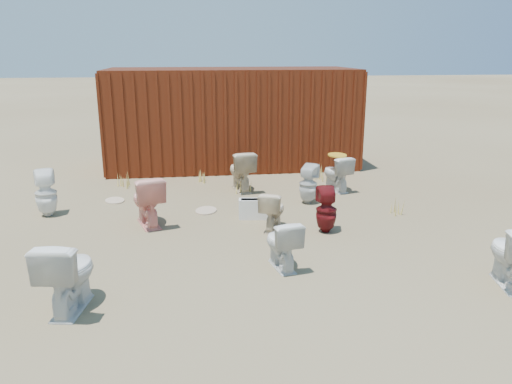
{
  "coord_description": "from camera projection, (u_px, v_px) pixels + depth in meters",
  "views": [
    {
      "loc": [
        -1.04,
        -7.31,
        2.82
      ],
      "look_at": [
        0.0,
        0.6,
        0.55
      ],
      "focal_mm": 35.0,
      "sensor_mm": 36.0,
      "label": 1
    }
  ],
  "objects": [
    {
      "name": "loose_lid_near",
      "position": [
        206.0,
        211.0,
        9.07
      ],
      "size": [
        0.48,
        0.57,
        0.02
      ],
      "primitive_type": "ellipsoid",
      "rotation": [
        0.0,
        0.0,
        -0.22
      ],
      "color": "tan",
      "rests_on": "ground"
    },
    {
      "name": "yellow_lid",
      "position": [
        337.0,
        155.0,
        10.21
      ],
      "size": [
        0.38,
        0.47,
        0.02
      ],
      "primitive_type": "ellipsoid",
      "color": "gold",
      "rests_on": "toilet_back_yellowlid"
    },
    {
      "name": "toilet_back_beige_left",
      "position": [
        241.0,
        171.0,
        10.31
      ],
      "size": [
        0.6,
        0.9,
        0.85
      ],
      "primitive_type": "imported",
      "rotation": [
        0.0,
        0.0,
        3.31
      ],
      "color": "beige",
      "rests_on": "ground"
    },
    {
      "name": "weed_clump_d",
      "position": [
        205.0,
        177.0,
        11.08
      ],
      "size": [
        0.3,
        0.3,
        0.24
      ],
      "primitive_type": "cone",
      "color": "#CCB251",
      "rests_on": "ground"
    },
    {
      "name": "loose_lid_far",
      "position": [
        115.0,
        201.0,
        9.68
      ],
      "size": [
        0.49,
        0.56,
        0.02
      ],
      "primitive_type": "ellipsoid",
      "rotation": [
        0.0,
        0.0,
        0.33
      ],
      "color": "#C7AF90",
      "rests_on": "ground"
    },
    {
      "name": "weed_clump_b",
      "position": [
        244.0,
        186.0,
        10.31
      ],
      "size": [
        0.32,
        0.32,
        0.24
      ],
      "primitive_type": "cone",
      "color": "#CCB251",
      "rests_on": "ground"
    },
    {
      "name": "toilet_front_c",
      "position": [
        282.0,
        243.0,
        6.64
      ],
      "size": [
        0.51,
        0.74,
        0.69
      ],
      "primitive_type": "imported",
      "rotation": [
        0.0,
        0.0,
        3.34
      ],
      "color": "silver",
      "rests_on": "ground"
    },
    {
      "name": "toilet_back_e",
      "position": [
        308.0,
        184.0,
        9.46
      ],
      "size": [
        0.48,
        0.48,
        0.75
      ],
      "primitive_type": "imported",
      "rotation": [
        0.0,
        0.0,
        2.5
      ],
      "color": "silver",
      "rests_on": "ground"
    },
    {
      "name": "toilet_front_pink",
      "position": [
        147.0,
        200.0,
        8.25
      ],
      "size": [
        0.7,
        0.94,
        0.86
      ],
      "primitive_type": "imported",
      "rotation": [
        0.0,
        0.0,
        3.44
      ],
      "color": "#F89C8F",
      "rests_on": "ground"
    },
    {
      "name": "toilet_front_maroon",
      "position": [
        326.0,
        210.0,
        7.94
      ],
      "size": [
        0.36,
        0.36,
        0.74
      ],
      "primitive_type": "imported",
      "rotation": [
        0.0,
        0.0,
        3.06
      ],
      "color": "#601012",
      "rests_on": "ground"
    },
    {
      "name": "toilet_back_beige_right",
      "position": [
        273.0,
        210.0,
        8.09
      ],
      "size": [
        0.57,
        0.72,
        0.65
      ],
      "primitive_type": "imported",
      "rotation": [
        0.0,
        0.0,
        2.75
      ],
      "color": "beige",
      "rests_on": "ground"
    },
    {
      "name": "weed_clump_a",
      "position": [
        122.0,
        181.0,
        10.6
      ],
      "size": [
        0.36,
        0.36,
        0.29
      ],
      "primitive_type": "cone",
      "color": "#CCB251",
      "rests_on": "ground"
    },
    {
      "name": "weed_clump_f",
      "position": [
        400.0,
        207.0,
        8.89
      ],
      "size": [
        0.28,
        0.28,
        0.27
      ],
      "primitive_type": "cone",
      "color": "#CCB251",
      "rests_on": "ground"
    },
    {
      "name": "shipping_container",
      "position": [
        232.0,
        117.0,
        12.51
      ],
      "size": [
        6.0,
        2.4,
        2.4
      ],
      "primitive_type": "cube",
      "color": "#4A1B0C",
      "rests_on": "ground"
    },
    {
      "name": "weed_clump_e",
      "position": [
        316.0,
        171.0,
        11.39
      ],
      "size": [
        0.34,
        0.34,
        0.34
      ],
      "primitive_type": "cone",
      "color": "#CCB251",
      "rests_on": "ground"
    },
    {
      "name": "toilet_back_a",
      "position": [
        46.0,
        193.0,
        8.73
      ],
      "size": [
        0.45,
        0.46,
        0.82
      ],
      "primitive_type": "imported",
      "rotation": [
        0.0,
        0.0,
        3.4
      ],
      "color": "white",
      "rests_on": "ground"
    },
    {
      "name": "toilet_front_a",
      "position": [
        68.0,
        274.0,
        5.54
      ],
      "size": [
        0.62,
        0.91,
        0.86
      ],
      "primitive_type": "imported",
      "rotation": [
        0.0,
        0.0,
        2.97
      ],
      "color": "silver",
      "rests_on": "ground"
    },
    {
      "name": "weed_clump_c",
      "position": [
        330.0,
        175.0,
        11.1
      ],
      "size": [
        0.36,
        0.36,
        0.32
      ],
      "primitive_type": "cone",
      "color": "#CCB251",
      "rests_on": "ground"
    },
    {
      "name": "toilet_back_yellowlid",
      "position": [
        336.0,
        173.0,
        10.32
      ],
      "size": [
        0.61,
        0.82,
        0.74
      ],
      "primitive_type": "imported",
      "rotation": [
        0.0,
        0.0,
        3.43
      ],
      "color": "silver",
      "rests_on": "ground"
    },
    {
      "name": "loose_tank",
      "position": [
        253.0,
        209.0,
        8.64
      ],
      "size": [
        0.52,
        0.26,
        0.35
      ],
      "primitive_type": "cube",
      "rotation": [
        0.0,
        0.0,
        -0.13
      ],
      "color": "silver",
      "rests_on": "ground"
    },
    {
      "name": "ground",
      "position": [
        261.0,
        236.0,
        7.88
      ],
      "size": [
        100.0,
        100.0,
        0.0
      ],
      "primitive_type": "plane",
      "color": "brown",
      "rests_on": "ground"
    }
  ]
}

